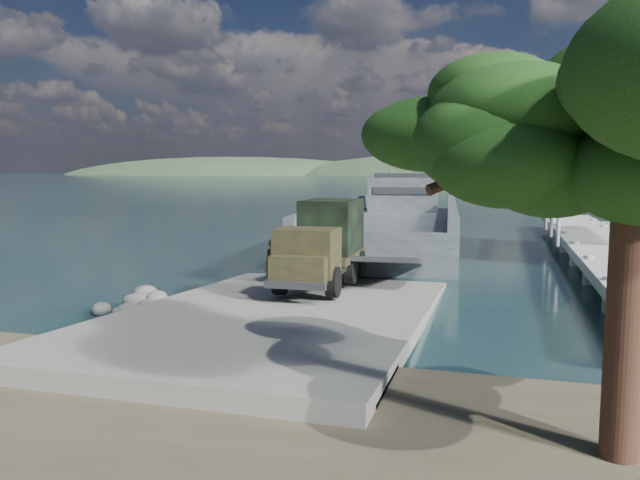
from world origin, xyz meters
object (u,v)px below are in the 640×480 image
(pier, at_px, (599,234))
(sailboat_far, at_px, (610,230))
(soldier, at_px, (274,273))
(overhang_tree, at_px, (596,128))
(landing_craft, at_px, (394,232))
(military_truck, at_px, (324,243))
(sailboat_near, at_px, (619,232))

(pier, bearing_deg, sailboat_far, 79.09)
(pier, xyz_separation_m, soldier, (-13.98, -17.81, -0.18))
(soldier, bearing_deg, sailboat_far, 28.36)
(sailboat_far, relative_size, overhang_tree, 0.74)
(soldier, xyz_separation_m, sailboat_far, (17.16, 34.29, -1.09))
(landing_craft, xyz_separation_m, military_truck, (0.36, -19.90, 1.42))
(military_truck, relative_size, overhang_tree, 0.92)
(pier, height_order, overhang_tree, overhang_tree)
(soldier, bearing_deg, overhang_tree, -81.30)
(soldier, bearing_deg, sailboat_near, 26.80)
(sailboat_near, bearing_deg, soldier, -102.66)
(military_truck, relative_size, sailboat_far, 1.24)
(overhang_tree, bearing_deg, soldier, 133.75)
(military_truck, bearing_deg, sailboat_far, 61.46)
(sailboat_near, bearing_deg, pier, -87.98)
(pier, xyz_separation_m, military_truck, (-12.84, -14.66, 0.67))
(landing_craft, relative_size, military_truck, 4.61)
(military_truck, distance_m, soldier, 3.46)
(landing_craft, xyz_separation_m, soldier, (-0.78, -23.05, 0.56))
(landing_craft, relative_size, soldier, 19.45)
(soldier, distance_m, overhang_tree, 15.08)
(pier, distance_m, landing_craft, 14.22)
(pier, relative_size, sailboat_far, 7.04)
(sailboat_near, bearing_deg, military_truck, -103.47)
(soldier, height_order, sailboat_near, sailboat_near)
(landing_craft, height_order, military_truck, landing_craft)
(sailboat_near, distance_m, overhang_tree, 44.28)
(military_truck, xyz_separation_m, sailboat_near, (16.45, 29.73, -1.93))
(sailboat_near, xyz_separation_m, sailboat_far, (-0.43, 1.41, -0.01))
(landing_craft, relative_size, overhang_tree, 4.25)
(sailboat_far, bearing_deg, landing_craft, -130.15)
(military_truck, relative_size, soldier, 4.22)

